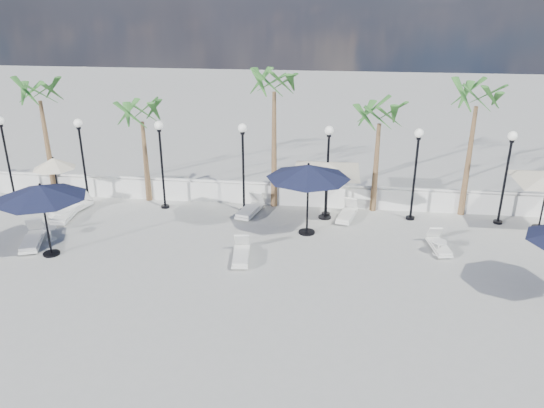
# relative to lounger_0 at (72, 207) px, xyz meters

# --- Properties ---
(ground) EXTENTS (100.00, 100.00, 0.00)m
(ground) POSITION_rel_lounger_0_xyz_m (7.26, -5.45, -0.26)
(ground) COLOR #9A9B96
(ground) RESTS_ON ground
(balustrade) EXTENTS (26.00, 0.30, 1.01)m
(balustrade) POSITION_rel_lounger_0_xyz_m (7.26, 2.05, 0.21)
(balustrade) COLOR silver
(balustrade) RESTS_ON ground
(lamppost_0) EXTENTS (0.36, 0.36, 3.84)m
(lamppost_0) POSITION_rel_lounger_0_xyz_m (-3.24, 1.05, 2.24)
(lamppost_0) COLOR black
(lamppost_0) RESTS_ON ground
(lamppost_1) EXTENTS (0.36, 0.36, 3.84)m
(lamppost_1) POSITION_rel_lounger_0_xyz_m (0.26, 1.05, 2.24)
(lamppost_1) COLOR black
(lamppost_1) RESTS_ON ground
(lamppost_2) EXTENTS (0.36, 0.36, 3.84)m
(lamppost_2) POSITION_rel_lounger_0_xyz_m (3.76, 1.05, 2.24)
(lamppost_2) COLOR black
(lamppost_2) RESTS_ON ground
(lamppost_3) EXTENTS (0.36, 0.36, 3.84)m
(lamppost_3) POSITION_rel_lounger_0_xyz_m (7.26, 1.05, 2.24)
(lamppost_3) COLOR black
(lamppost_3) RESTS_ON ground
(lamppost_4) EXTENTS (0.36, 0.36, 3.84)m
(lamppost_4) POSITION_rel_lounger_0_xyz_m (10.76, 1.05, 2.24)
(lamppost_4) COLOR black
(lamppost_4) RESTS_ON ground
(lamppost_5) EXTENTS (0.36, 0.36, 3.84)m
(lamppost_5) POSITION_rel_lounger_0_xyz_m (14.26, 1.05, 2.24)
(lamppost_5) COLOR black
(lamppost_5) RESTS_ON ground
(lamppost_6) EXTENTS (0.36, 0.36, 3.84)m
(lamppost_6) POSITION_rel_lounger_0_xyz_m (17.76, 1.05, 2.24)
(lamppost_6) COLOR black
(lamppost_6) RESTS_ON ground
(palm_0) EXTENTS (2.60, 2.60, 5.50)m
(palm_0) POSITION_rel_lounger_0_xyz_m (-1.74, 1.85, 4.28)
(palm_0) COLOR brown
(palm_0) RESTS_ON ground
(palm_1) EXTENTS (2.60, 2.60, 4.70)m
(palm_1) POSITION_rel_lounger_0_xyz_m (2.76, 1.85, 3.50)
(palm_1) COLOR brown
(palm_1) RESTS_ON ground
(palm_2) EXTENTS (2.60, 2.60, 6.10)m
(palm_2) POSITION_rel_lounger_0_xyz_m (8.46, 1.85, 4.86)
(palm_2) COLOR brown
(palm_2) RESTS_ON ground
(palm_3) EXTENTS (2.60, 2.60, 4.90)m
(palm_3) POSITION_rel_lounger_0_xyz_m (12.76, 1.85, 3.69)
(palm_3) COLOR brown
(palm_3) RESTS_ON ground
(palm_4) EXTENTS (2.60, 2.60, 5.70)m
(palm_4) POSITION_rel_lounger_0_xyz_m (16.46, 1.85, 4.47)
(palm_4) COLOR brown
(palm_4) RESTS_ON ground
(lounger_0) EXTENTS (1.18, 2.14, 0.76)m
(lounger_0) POSITION_rel_lounger_0_xyz_m (0.00, 0.00, 0.00)
(lounger_0) COLOR silver
(lounger_0) RESTS_ON ground
(lounger_1) EXTENTS (1.23, 2.05, 0.73)m
(lounger_1) POSITION_rel_lounger_0_xyz_m (-0.00, -3.13, -0.01)
(lounger_1) COLOR silver
(lounger_1) RESTS_ON ground
(lounger_2) EXTENTS (0.77, 1.91, 0.70)m
(lounger_2) POSITION_rel_lounger_0_xyz_m (0.04, -0.61, -0.02)
(lounger_2) COLOR silver
(lounger_2) RESTS_ON ground
(lounger_3) EXTENTS (0.75, 1.76, 0.64)m
(lounger_3) POSITION_rel_lounger_0_xyz_m (7.90, -3.34, -0.04)
(lounger_3) COLOR silver
(lounger_3) RESTS_ON ground
(lounger_4) EXTENTS (0.97, 1.82, 0.65)m
(lounger_4) POSITION_rel_lounger_0_xyz_m (11.65, 0.77, -0.04)
(lounger_4) COLOR silver
(lounger_4) RESTS_ON ground
(lounger_5) EXTENTS (1.05, 1.99, 0.71)m
(lounger_5) POSITION_rel_lounger_0_xyz_m (7.58, 0.77, -0.02)
(lounger_5) COLOR silver
(lounger_5) RESTS_ON ground
(lounger_6) EXTENTS (0.75, 1.67, 0.60)m
(lounger_6) POSITION_rel_lounger_0_xyz_m (14.95, -1.73, -0.05)
(lounger_6) COLOR silver
(lounger_6) RESTS_ON ground
(side_table_1) EXTENTS (0.51, 0.51, 0.49)m
(side_table_1) POSITION_rel_lounger_0_xyz_m (0.42, -2.59, 0.04)
(side_table_1) COLOR silver
(side_table_1) RESTS_ON ground
(side_table_2) EXTENTS (0.52, 0.52, 0.51)m
(side_table_2) POSITION_rel_lounger_0_xyz_m (14.88, -2.04, 0.05)
(side_table_2) COLOR silver
(side_table_2) RESTS_ON ground
(parasol_navy_left) EXTENTS (3.08, 3.08, 2.72)m
(parasol_navy_left) POSITION_rel_lounger_0_xyz_m (1.05, -3.75, 2.14)
(parasol_navy_left) COLOR black
(parasol_navy_left) RESTS_ON ground
(parasol_navy_mid) EXTENTS (3.21, 3.21, 2.87)m
(parasol_navy_mid) POSITION_rel_lounger_0_xyz_m (10.07, -0.83, 2.27)
(parasol_navy_mid) COLOR black
(parasol_navy_mid) RESTS_ON ground
(parasol_cream_sq_a) EXTENTS (5.27, 5.27, 2.59)m
(parasol_cream_sq_a) POSITION_rel_lounger_0_xyz_m (10.73, 0.75, 2.14)
(parasol_cream_sq_a) COLOR black
(parasol_cream_sq_a) RESTS_ON ground
(parasol_cream_small) EXTENTS (1.82, 1.82, 2.24)m
(parasol_cream_small) POSITION_rel_lounger_0_xyz_m (-0.94, 0.75, 1.66)
(parasol_cream_small) COLOR black
(parasol_cream_small) RESTS_ON ground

